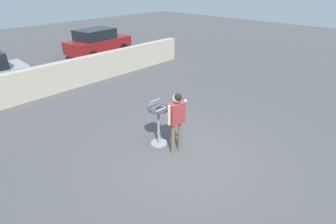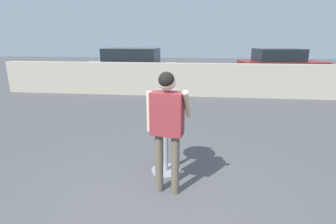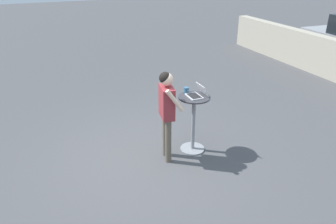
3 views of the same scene
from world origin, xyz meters
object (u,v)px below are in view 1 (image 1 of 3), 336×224
at_px(laptop, 157,106).
at_px(coffee_mug, 153,110).
at_px(standing_person, 177,116).
at_px(parked_car_further_down, 98,42).
at_px(cafe_table, 159,124).

bearing_deg(laptop, coffee_mug, -154.28).
distance_m(coffee_mug, standing_person, 0.61).
bearing_deg(parked_car_further_down, coffee_mug, -115.66).
bearing_deg(laptop, standing_person, -82.23).
height_order(coffee_mug, standing_person, standing_person).
bearing_deg(coffee_mug, laptop, 25.72).
height_order(coffee_mug, parked_car_further_down, parked_car_further_down).
bearing_deg(coffee_mug, cafe_table, 13.20).
distance_m(standing_person, parked_car_further_down, 10.92).
distance_m(laptop, coffee_mug, 0.25).
xyz_separation_m(cafe_table, coffee_mug, (-0.22, -0.05, 0.52)).
relative_size(cafe_table, laptop, 3.34).
bearing_deg(cafe_table, coffee_mug, -166.80).
bearing_deg(coffee_mug, standing_person, -59.30).
xyz_separation_m(laptop, parked_car_further_down, (4.35, 9.42, -0.36)).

